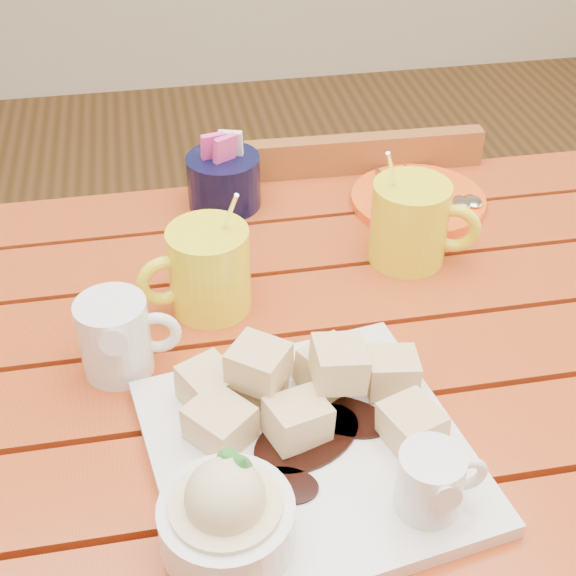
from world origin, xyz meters
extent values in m
cube|color=maroon|center=(0.00, -0.11, 0.73)|extent=(1.20, 0.11, 0.03)
cube|color=maroon|center=(0.00, 0.00, 0.73)|extent=(1.20, 0.11, 0.03)
cube|color=maroon|center=(0.00, 0.11, 0.73)|extent=(1.20, 0.11, 0.03)
cube|color=maroon|center=(0.00, 0.23, 0.73)|extent=(1.20, 0.11, 0.03)
cube|color=maroon|center=(0.00, 0.34, 0.73)|extent=(1.20, 0.11, 0.03)
cube|color=maroon|center=(0.00, 0.36, 0.68)|extent=(1.12, 0.04, 0.08)
cylinder|color=maroon|center=(0.55, 0.35, 0.36)|extent=(0.06, 0.06, 0.72)
cube|color=white|center=(0.02, -0.12, 0.76)|extent=(0.32, 0.32, 0.02)
cube|color=gold|center=(0.11, -0.06, 0.79)|extent=(0.06, 0.06, 0.04)
cube|color=gold|center=(0.05, -0.04, 0.79)|extent=(0.07, 0.07, 0.04)
cube|color=gold|center=(-0.01, -0.04, 0.79)|extent=(0.06, 0.06, 0.04)
cube|color=gold|center=(-0.06, -0.09, 0.79)|extent=(0.07, 0.07, 0.04)
cube|color=gold|center=(0.05, -0.07, 0.82)|extent=(0.05, 0.05, 0.04)
cube|color=gold|center=(0.01, -0.10, 0.79)|extent=(0.06, 0.06, 0.04)
cube|color=gold|center=(0.11, -0.13, 0.79)|extent=(0.06, 0.06, 0.04)
cube|color=gold|center=(-0.07, -0.04, 0.79)|extent=(0.07, 0.07, 0.04)
cube|color=gold|center=(-0.02, -0.06, 0.82)|extent=(0.07, 0.07, 0.04)
cylinder|color=white|center=(-0.07, -0.20, 0.79)|extent=(0.11, 0.11, 0.04)
cylinder|color=beige|center=(-0.07, -0.20, 0.80)|extent=(0.09, 0.09, 0.03)
sphere|color=beige|center=(-0.07, -0.20, 0.82)|extent=(0.06, 0.06, 0.06)
cone|color=#2B842F|center=(-0.05, -0.19, 0.85)|extent=(0.04, 0.04, 0.03)
cone|color=#2B842F|center=(-0.06, -0.18, 0.84)|extent=(0.03, 0.03, 0.03)
cylinder|color=white|center=(0.10, -0.20, 0.80)|extent=(0.06, 0.06, 0.06)
cylinder|color=black|center=(0.10, -0.20, 0.82)|extent=(0.04, 0.04, 0.01)
cone|color=white|center=(0.10, -0.22, 0.82)|extent=(0.02, 0.02, 0.03)
torus|color=white|center=(0.13, -0.20, 0.80)|extent=(0.04, 0.01, 0.04)
cylinder|color=yellow|center=(-0.05, 0.12, 0.80)|extent=(0.09, 0.09, 0.10)
cylinder|color=black|center=(-0.05, 0.12, 0.84)|extent=(0.08, 0.08, 0.01)
torus|color=yellow|center=(-0.10, 0.11, 0.80)|extent=(0.06, 0.03, 0.06)
cylinder|color=silver|center=(-0.03, 0.13, 0.84)|extent=(0.04, 0.05, 0.13)
cylinder|color=yellow|center=(0.20, 0.17, 0.80)|extent=(0.09, 0.09, 0.10)
cylinder|color=black|center=(0.20, 0.17, 0.84)|extent=(0.08, 0.08, 0.01)
torus|color=yellow|center=(0.25, 0.15, 0.80)|extent=(0.06, 0.04, 0.06)
cylinder|color=silver|center=(0.18, 0.18, 0.84)|extent=(0.05, 0.05, 0.13)
cylinder|color=white|center=(-0.15, 0.04, 0.79)|extent=(0.07, 0.07, 0.08)
cylinder|color=white|center=(-0.15, 0.04, 0.83)|extent=(0.06, 0.06, 0.01)
cone|color=white|center=(-0.15, 0.00, 0.82)|extent=(0.03, 0.03, 0.03)
torus|color=white|center=(-0.11, 0.04, 0.79)|extent=(0.05, 0.02, 0.05)
cylinder|color=black|center=(-0.01, 0.34, 0.79)|extent=(0.10, 0.10, 0.07)
cube|color=#F241A2|center=(-0.02, 0.34, 0.83)|extent=(0.03, 0.02, 0.05)
cube|color=white|center=(0.01, 0.34, 0.83)|extent=(0.03, 0.02, 0.05)
cube|color=#F241A2|center=(0.00, 0.33, 0.83)|extent=(0.03, 0.03, 0.05)
cylinder|color=#FF5816|center=(0.25, 0.29, 0.76)|extent=(0.18, 0.18, 0.01)
cylinder|color=silver|center=(0.23, 0.30, 0.77)|extent=(0.04, 0.13, 0.01)
cylinder|color=silver|center=(0.25, 0.30, 0.77)|extent=(0.01, 0.13, 0.01)
ellipsoid|color=silver|center=(0.30, 0.26, 0.77)|extent=(0.02, 0.03, 0.01)
ellipsoid|color=silver|center=(0.32, 0.26, 0.77)|extent=(0.02, 0.03, 0.01)
cube|color=brown|center=(0.19, 0.57, 0.39)|extent=(0.39, 0.39, 0.03)
cylinder|color=brown|center=(0.36, 0.73, 0.19)|extent=(0.03, 0.03, 0.38)
cylinder|color=brown|center=(0.03, 0.74, 0.19)|extent=(0.03, 0.03, 0.38)
cylinder|color=brown|center=(0.35, 0.40, 0.19)|extent=(0.03, 0.03, 0.38)
cylinder|color=brown|center=(0.02, 0.41, 0.19)|extent=(0.03, 0.03, 0.38)
cube|color=brown|center=(0.19, 0.40, 0.60)|extent=(0.38, 0.04, 0.40)
camera|label=1|loc=(-0.09, -0.59, 1.32)|focal=50.00mm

